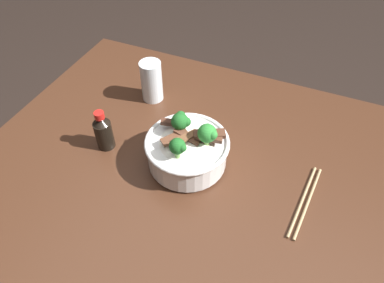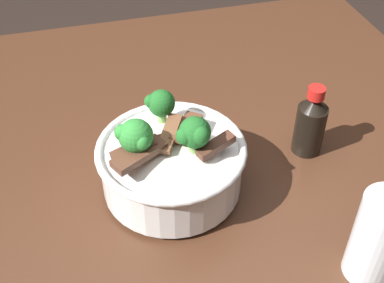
{
  "view_description": "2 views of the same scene",
  "coord_description": "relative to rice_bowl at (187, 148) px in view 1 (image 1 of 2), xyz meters",
  "views": [
    {
      "loc": [
        0.25,
        -0.5,
        1.51
      ],
      "look_at": [
        0.0,
        0.07,
        0.86
      ],
      "focal_mm": 32.73,
      "sensor_mm": 36.0,
      "label": 1
    },
    {
      "loc": [
        0.11,
        0.56,
        1.35
      ],
      "look_at": [
        -0.04,
        0.02,
        0.86
      ],
      "focal_mm": 47.38,
      "sensor_mm": 36.0,
      "label": 2
    }
  ],
  "objects": [
    {
      "name": "dining_table",
      "position": [
        0.0,
        -0.05,
        -0.15
      ],
      "size": [
        1.11,
        1.0,
        0.8
      ],
      "color": "#472819",
      "rests_on": "ground"
    },
    {
      "name": "rice_bowl",
      "position": [
        0.0,
        0.0,
        0.0
      ],
      "size": [
        0.21,
        0.21,
        0.15
      ],
      "color": "white",
      "rests_on": "dining_table"
    },
    {
      "name": "drinking_glass",
      "position": [
        -0.21,
        0.21,
        0.0
      ],
      "size": [
        0.07,
        0.07,
        0.13
      ],
      "color": "white",
      "rests_on": "dining_table"
    },
    {
      "name": "chopsticks_pair",
      "position": [
        0.31,
        -0.0,
        -0.05
      ],
      "size": [
        0.04,
        0.23,
        0.01
      ],
      "color": "tan",
      "rests_on": "dining_table"
    },
    {
      "name": "soy_sauce_bottle",
      "position": [
        -0.23,
        -0.03,
        -0.0
      ],
      "size": [
        0.05,
        0.05,
        0.12
      ],
      "color": "black",
      "rests_on": "dining_table"
    }
  ]
}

